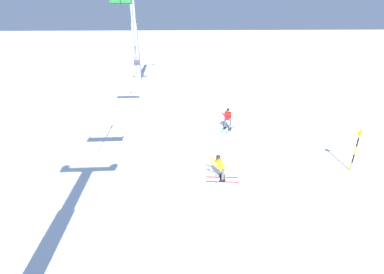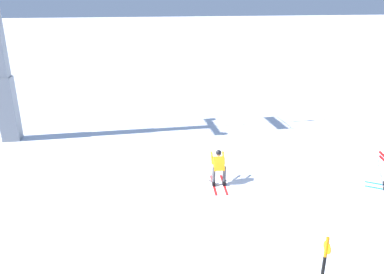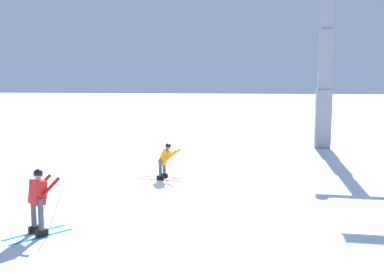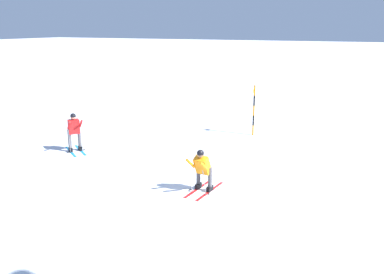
% 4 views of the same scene
% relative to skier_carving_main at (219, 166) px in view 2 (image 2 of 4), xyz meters
% --- Properties ---
extents(ground_plane, '(260.00, 260.00, 0.00)m').
position_rel_skier_carving_main_xyz_m(ground_plane, '(-0.83, -0.88, -0.78)').
color(ground_plane, white).
extents(skier_carving_main, '(0.75, 1.72, 1.50)m').
position_rel_skier_carving_main_xyz_m(skier_carving_main, '(0.00, 0.00, 0.00)').
color(skier_carving_main, red).
rests_on(skier_carving_main, ground_plane).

